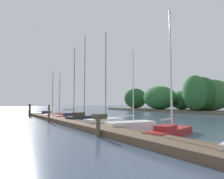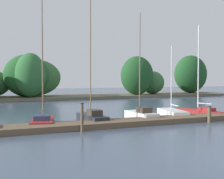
{
  "view_description": "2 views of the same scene",
  "coord_description": "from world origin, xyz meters",
  "px_view_note": "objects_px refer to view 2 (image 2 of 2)",
  "views": [
    {
      "loc": [
        13.06,
        3.08,
        1.89
      ],
      "look_at": [
        2.26,
        10.61,
        2.78
      ],
      "focal_mm": 29.76,
      "sensor_mm": 36.0,
      "label": 1
    },
    {
      "loc": [
        -9.06,
        -6.45,
        2.95
      ],
      "look_at": [
        -2.17,
        10.37,
        2.26
      ],
      "focal_mm": 44.29,
      "sensor_mm": 36.0,
      "label": 2
    }
  ],
  "objects_px": {
    "mooring_piling_1": "(82,117)",
    "sailboat_5": "(172,113)",
    "sailboat_4": "(141,114)",
    "sailboat_6": "(200,110)",
    "sailboat_2": "(43,120)",
    "sailboat_3": "(92,117)",
    "mooring_piling_2": "(209,114)"
  },
  "relations": [
    {
      "from": "sailboat_3",
      "to": "mooring_piling_1",
      "type": "xyz_separation_m",
      "value": [
        -1.47,
        -2.83,
        0.4
      ]
    },
    {
      "from": "sailboat_2",
      "to": "sailboat_5",
      "type": "relative_size",
      "value": 1.45
    },
    {
      "from": "mooring_piling_2",
      "to": "sailboat_4",
      "type": "bearing_deg",
      "value": 143.42
    },
    {
      "from": "sailboat_3",
      "to": "mooring_piling_2",
      "type": "bearing_deg",
      "value": -116.34
    },
    {
      "from": "sailboat_6",
      "to": "mooring_piling_2",
      "type": "distance_m",
      "value": 4.08
    },
    {
      "from": "sailboat_6",
      "to": "sailboat_4",
      "type": "bearing_deg",
      "value": 83.27
    },
    {
      "from": "sailboat_4",
      "to": "sailboat_5",
      "type": "height_order",
      "value": "sailboat_4"
    },
    {
      "from": "sailboat_5",
      "to": "sailboat_3",
      "type": "bearing_deg",
      "value": 105.0
    },
    {
      "from": "sailboat_3",
      "to": "sailboat_4",
      "type": "bearing_deg",
      "value": -95.4
    },
    {
      "from": "sailboat_2",
      "to": "mooring_piling_1",
      "type": "bearing_deg",
      "value": -138.62
    },
    {
      "from": "sailboat_6",
      "to": "mooring_piling_2",
      "type": "bearing_deg",
      "value": 135.47
    },
    {
      "from": "sailboat_3",
      "to": "sailboat_5",
      "type": "distance_m",
      "value": 6.7
    },
    {
      "from": "sailboat_5",
      "to": "mooring_piling_2",
      "type": "xyz_separation_m",
      "value": [
        0.84,
        -3.21,
        0.24
      ]
    },
    {
      "from": "sailboat_2",
      "to": "sailboat_6",
      "type": "relative_size",
      "value": 1.09
    },
    {
      "from": "sailboat_3",
      "to": "mooring_piling_2",
      "type": "xyz_separation_m",
      "value": [
        7.52,
        -2.75,
        0.14
      ]
    },
    {
      "from": "sailboat_4",
      "to": "mooring_piling_2",
      "type": "xyz_separation_m",
      "value": [
        3.78,
        -2.81,
        0.14
      ]
    },
    {
      "from": "sailboat_6",
      "to": "mooring_piling_1",
      "type": "bearing_deg",
      "value": 94.51
    },
    {
      "from": "sailboat_3",
      "to": "sailboat_5",
      "type": "relative_size",
      "value": 1.55
    },
    {
      "from": "sailboat_6",
      "to": "mooring_piling_1",
      "type": "xyz_separation_m",
      "value": [
        -11.11,
        -3.56,
        0.47
      ]
    },
    {
      "from": "sailboat_5",
      "to": "sailboat_6",
      "type": "xyz_separation_m",
      "value": [
        2.95,
        0.27,
        0.04
      ]
    },
    {
      "from": "sailboat_3",
      "to": "sailboat_6",
      "type": "height_order",
      "value": "sailboat_3"
    },
    {
      "from": "mooring_piling_1",
      "to": "sailboat_5",
      "type": "bearing_deg",
      "value": 21.96
    },
    {
      "from": "mooring_piling_1",
      "to": "sailboat_6",
      "type": "bearing_deg",
      "value": 17.77
    },
    {
      "from": "sailboat_2",
      "to": "mooring_piling_1",
      "type": "height_order",
      "value": "sailboat_2"
    },
    {
      "from": "sailboat_5",
      "to": "mooring_piling_1",
      "type": "bearing_deg",
      "value": 123.03
    },
    {
      "from": "sailboat_2",
      "to": "sailboat_3",
      "type": "bearing_deg",
      "value": -81.93
    },
    {
      "from": "sailboat_6",
      "to": "mooring_piling_1",
      "type": "relative_size",
      "value": 4.55
    },
    {
      "from": "mooring_piling_1",
      "to": "mooring_piling_2",
      "type": "height_order",
      "value": "mooring_piling_1"
    },
    {
      "from": "sailboat_5",
      "to": "sailboat_6",
      "type": "bearing_deg",
      "value": -73.71
    },
    {
      "from": "sailboat_3",
      "to": "sailboat_6",
      "type": "bearing_deg",
      "value": -91.9
    },
    {
      "from": "sailboat_6",
      "to": "sailboat_5",
      "type": "bearing_deg",
      "value": 81.97
    },
    {
      "from": "sailboat_2",
      "to": "mooring_piling_1",
      "type": "distance_m",
      "value": 3.54
    }
  ]
}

